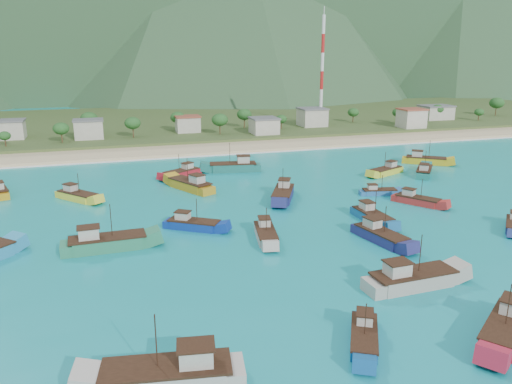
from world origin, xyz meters
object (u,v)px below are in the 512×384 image
object	(u,v)px
boat_12	(386,171)
boat_32	(424,172)
boat_0	(266,234)
boat_4	(170,376)
boat_28	(77,196)
boat_22	(372,217)
boat_14	(191,186)
boat_27	(379,193)
boat_9	(425,161)
boat_21	(380,236)
boat_17	(234,167)
boat_25	(364,338)
boat_3	(283,195)
boat_5	(417,201)
radio_tower	(322,71)
boat_6	(182,174)
boat_2	(506,329)
boat_33	(106,243)
boat_24	(412,280)
boat_13	(193,225)

from	to	relation	value
boat_12	boat_32	size ratio (longest dim) A/B	1.04
boat_0	boat_4	xyz separation A→B (m)	(-19.95, -32.86, 0.36)
boat_28	boat_4	bearing A→B (deg)	58.58
boat_22	boat_14	bearing A→B (deg)	-50.35
boat_27	boat_9	bearing A→B (deg)	141.67
boat_21	boat_27	world-z (taller)	boat_21
boat_0	boat_12	bearing A→B (deg)	-131.28
boat_17	boat_25	xyz separation A→B (m)	(-6.59, -78.83, -0.45)
boat_17	boat_22	size ratio (longest dim) A/B	1.28
boat_3	boat_4	size ratio (longest dim) A/B	0.90
boat_0	boat_25	bearing A→B (deg)	101.56
boat_3	boat_27	size ratio (longest dim) A/B	1.49
boat_22	boat_0	bearing A→B (deg)	4.39
boat_4	boat_5	distance (m)	68.98
radio_tower	boat_0	bearing A→B (deg)	-118.34
boat_9	boat_32	distance (m)	13.55
boat_9	boat_6	bearing A→B (deg)	-58.93
boat_22	boat_32	world-z (taller)	boat_32
boat_0	boat_17	world-z (taller)	boat_17
boat_32	boat_21	bearing A→B (deg)	-93.48
boat_3	boat_4	distance (m)	61.44
boat_4	boat_17	world-z (taller)	boat_4
boat_21	boat_28	world-z (taller)	boat_21
boat_2	boat_5	bearing A→B (deg)	-59.80
boat_12	boat_14	distance (m)	48.80
boat_2	boat_33	distance (m)	55.34
boat_14	boat_28	bearing A→B (deg)	154.01
boat_22	boat_2	bearing A→B (deg)	79.36
boat_0	boat_33	world-z (taller)	boat_33
radio_tower	boat_27	size ratio (longest dim) A/B	4.94
boat_32	boat_33	distance (m)	80.21
boat_0	boat_28	size ratio (longest dim) A/B	1.04
boat_28	boat_33	distance (m)	29.97
boat_17	boat_32	distance (m)	47.15
boat_21	boat_25	distance (m)	30.23
boat_0	boat_21	distance (m)	18.42
boat_22	boat_33	size ratio (longest dim) A/B	0.81
radio_tower	boat_6	bearing A→B (deg)	-136.32
boat_33	boat_24	bearing A→B (deg)	54.77
boat_4	boat_3	bearing A→B (deg)	-20.67
radio_tower	boat_5	size ratio (longest dim) A/B	4.25
boat_28	boat_22	bearing A→B (deg)	109.47
boat_33	boat_4	bearing A→B (deg)	6.20
boat_32	boat_6	bearing A→B (deg)	-156.36
boat_6	boat_25	distance (m)	77.65
radio_tower	boat_27	world-z (taller)	radio_tower
radio_tower	boat_14	distance (m)	100.12
radio_tower	boat_32	xyz separation A→B (m)	(-6.91, -77.43, -21.23)
boat_25	boat_6	bearing A→B (deg)	-56.03
boat_13	boat_27	bearing A→B (deg)	136.19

